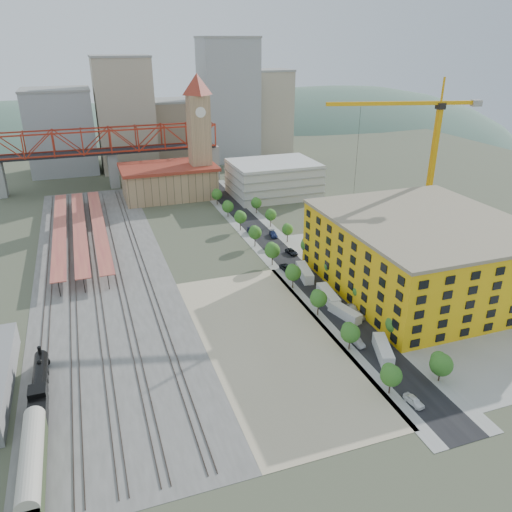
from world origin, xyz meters
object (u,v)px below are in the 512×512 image
object	(u,v)px
construction_building	(422,253)
tower_crane	(425,143)
car_0	(414,401)
coach	(33,463)
site_trailer_a	(383,350)
site_trailer_c	(328,296)
site_trailer_d	(305,273)
locomotive	(40,387)
site_trailer_b	(345,313)
clock_tower	(199,125)

from	to	relation	value
construction_building	tower_crane	bearing A→B (deg)	56.50
car_0	coach	bearing A→B (deg)	167.03
site_trailer_a	site_trailer_c	size ratio (longest dim) A/B	0.96
site_trailer_d	car_0	bearing A→B (deg)	-83.15
locomotive	car_0	xyz separation A→B (m)	(63.00, -24.23, -1.41)
site_trailer_a	site_trailer_b	bearing A→B (deg)	109.81
site_trailer_c	car_0	xyz separation A→B (m)	(-3.00, -39.54, -0.65)
tower_crane	car_0	bearing A→B (deg)	-125.31
coach	site_trailer_d	distance (m)	82.20
clock_tower	locomotive	xyz separation A→B (m)	(-58.00, -114.76, -26.56)
clock_tower	locomotive	size ratio (longest dim) A/B	2.27
clock_tower	tower_crane	distance (m)	88.37
tower_crane	car_0	xyz separation A→B (m)	(-48.81, -68.93, -30.03)
construction_building	locomotive	size ratio (longest dim) A/B	2.21
tower_crane	site_trailer_a	bearing A→B (deg)	-130.25
coach	site_trailer_d	bearing A→B (deg)	36.57
tower_crane	site_trailer_a	world-z (taller)	tower_crane
site_trailer_a	car_0	xyz separation A→B (m)	(-3.00, -14.81, -0.59)
site_trailer_a	site_trailer_c	bearing A→B (deg)	109.81
car_0	tower_crane	bearing A→B (deg)	45.97
tower_crane	site_trailer_b	xyz separation A→B (m)	(-45.81, -37.87, -29.52)
tower_crane	site_trailer_b	distance (m)	66.37
coach	site_trailer_c	size ratio (longest dim) A/B	1.90
coach	site_trailer_c	xyz separation A→B (m)	(66.00, 34.86, -1.81)
coach	tower_crane	xyz separation A→B (m)	(111.81, 64.25, 27.57)
clock_tower	site_trailer_c	bearing A→B (deg)	-85.40
coach	site_trailer_a	size ratio (longest dim) A/B	1.99
site_trailer_b	construction_building	bearing A→B (deg)	1.59
locomotive	site_trailer_b	size ratio (longest dim) A/B	2.54
clock_tower	construction_building	xyz separation A→B (m)	(34.00, -99.99, -19.29)
site_trailer_c	site_trailer_d	bearing A→B (deg)	95.47
clock_tower	site_trailer_b	xyz separation A→B (m)	(8.00, -107.93, -27.46)
clock_tower	coach	xyz separation A→B (m)	(-58.00, -134.31, -25.51)
construction_building	site_trailer_c	distance (m)	27.22
clock_tower	tower_crane	bearing A→B (deg)	-52.47
clock_tower	car_0	world-z (taller)	clock_tower
construction_building	site_trailer_b	bearing A→B (deg)	-163.03
site_trailer_d	tower_crane	bearing A→B (deg)	28.49
car_0	site_trailer_b	bearing A→B (deg)	75.76
locomotive	site_trailer_a	world-z (taller)	locomotive
coach	site_trailer_d	size ratio (longest dim) A/B	1.89
site_trailer_a	site_trailer_c	xyz separation A→B (m)	(0.00, 24.73, 0.06)
construction_building	site_trailer_a	world-z (taller)	construction_building
site_trailer_b	site_trailer_c	world-z (taller)	site_trailer_c
tower_crane	locomotive	bearing A→B (deg)	-158.21
construction_building	site_trailer_c	world-z (taller)	construction_building
locomotive	car_0	distance (m)	67.51
site_trailer_c	coach	bearing A→B (deg)	-146.69
locomotive	coach	bearing A→B (deg)	-90.00
locomotive	site_trailer_d	world-z (taller)	locomotive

